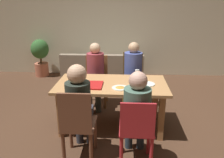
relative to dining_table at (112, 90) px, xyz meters
name	(u,v)px	position (x,y,z in m)	size (l,w,h in m)	color
ground_plane	(112,126)	(0.00, 0.00, -0.62)	(20.00, 20.00, 0.00)	#4C3121
back_wall	(118,18)	(0.00, 2.87, 0.86)	(7.06, 0.12, 2.97)	beige
dining_table	(112,90)	(0.00, 0.00, 0.00)	(1.65, 0.88, 0.73)	tan
chair_0	(133,78)	(0.34, 0.89, -0.11)	(0.39, 0.43, 1.00)	brown
person_0	(133,70)	(0.34, 0.75, 0.09)	(0.32, 0.50, 1.22)	#373143
chair_1	(137,131)	(0.34, -0.92, -0.14)	(0.40, 0.40, 0.88)	#B7262D
person_1	(137,109)	(0.34, -0.78, 0.07)	(0.31, 0.50, 1.17)	#2C3B45
chair_2	(96,78)	(-0.35, 0.88, -0.11)	(0.44, 0.40, 0.93)	#996335
person_2	(95,71)	(-0.35, 0.74, 0.08)	(0.31, 0.53, 1.20)	#333E38
chair_3	(78,125)	(-0.35, -0.87, -0.12)	(0.39, 0.43, 0.96)	brown
person_3	(79,103)	(-0.35, -0.72, 0.10)	(0.30, 0.51, 1.22)	#363841
pizza_box_0	(91,85)	(-0.30, -0.13, 0.12)	(0.34, 0.34, 0.02)	#B21A19
plate_0	(147,84)	(0.52, -0.02, 0.11)	(0.24, 0.24, 0.01)	white
plate_1	(120,88)	(0.13, -0.20, 0.12)	(0.23, 0.23, 0.03)	white
drinking_glass_0	(79,76)	(-0.52, 0.15, 0.16)	(0.07, 0.07, 0.10)	#D8C862
drinking_glass_1	(72,78)	(-0.61, 0.02, 0.17)	(0.07, 0.07, 0.13)	silver
drinking_glass_2	(137,74)	(0.39, 0.23, 0.18)	(0.07, 0.07, 0.15)	silver
couch	(103,71)	(-0.35, 2.15, -0.35)	(1.94, 0.80, 0.74)	gray
potted_plant	(40,55)	(-2.03, 2.52, -0.06)	(0.46, 0.46, 0.98)	#BA674B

